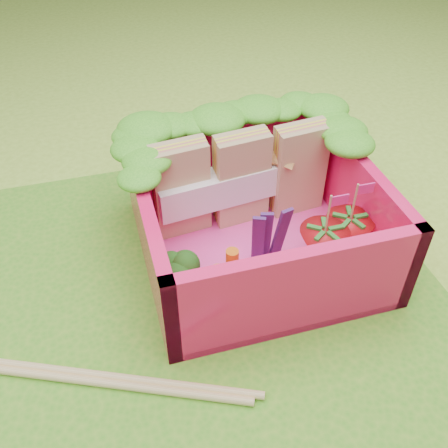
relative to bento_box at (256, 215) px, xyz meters
name	(u,v)px	position (x,y,z in m)	size (l,w,h in m)	color
ground	(204,295)	(-0.38, -0.24, -0.31)	(14.00, 14.00, 0.00)	#8EC136
placemat	(203,293)	(-0.38, -0.24, -0.29)	(2.60, 2.60, 0.03)	#4EA525
bento_floor	(254,247)	(0.00, 0.00, -0.25)	(1.30, 1.30, 0.05)	#FF41A9
bento_box	(256,215)	(0.00, 0.00, 0.00)	(1.30, 1.30, 0.55)	#FF155A
lettuce_ruffle	(233,124)	(0.00, 0.47, 0.33)	(1.43, 0.77, 0.11)	#30971B
sandwich_stack	(242,179)	(0.01, 0.27, 0.06)	(1.09, 0.29, 0.58)	tan
broccoli	(181,272)	(-0.50, -0.27, -0.05)	(0.30, 0.30, 0.25)	#6FA54F
carrot_sticks	(226,276)	(-0.27, -0.33, -0.10)	(0.16, 0.13, 0.27)	orange
purple_wedges	(268,235)	(0.02, -0.15, -0.04)	(0.21, 0.06, 0.38)	#3D1856
strawberry_left	(322,249)	(0.29, -0.29, -0.08)	(0.27, 0.27, 0.51)	red
strawberry_right	(347,237)	(0.47, -0.23, -0.08)	(0.27, 0.27, 0.51)	red
snap_peas	(318,254)	(0.32, -0.21, -0.20)	(0.64, 0.51, 0.05)	#63BD3B
chopsticks	(11,368)	(-1.38, -0.47, -0.25)	(2.24, 1.01, 0.04)	#D9B877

